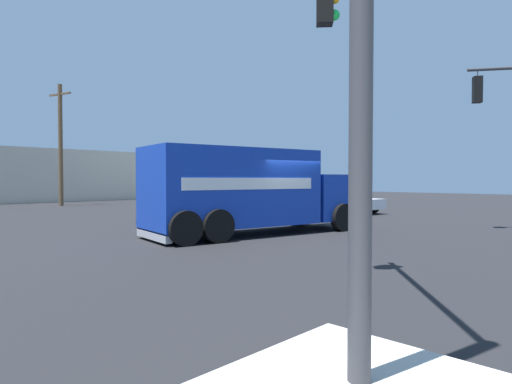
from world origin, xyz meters
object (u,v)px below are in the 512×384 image
delivery_truck (250,190)px  utility_pole (61,143)px  pickup_white (336,200)px  palm_tree_far (211,164)px

delivery_truck → utility_pole: bearing=84.5°
pickup_white → utility_pole: size_ratio=0.63×
delivery_truck → pickup_white: delivery_truck is taller
utility_pole → pickup_white: bearing=-64.4°
palm_tree_far → pickup_white: bearing=-100.1°
palm_tree_far → utility_pole: (-10.90, 3.56, 1.31)m
palm_tree_far → delivery_truck: bearing=-126.6°
pickup_white → utility_pole: utility_pole is taller
delivery_truck → pickup_white: size_ratio=1.50×
pickup_white → utility_pole: 19.79m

